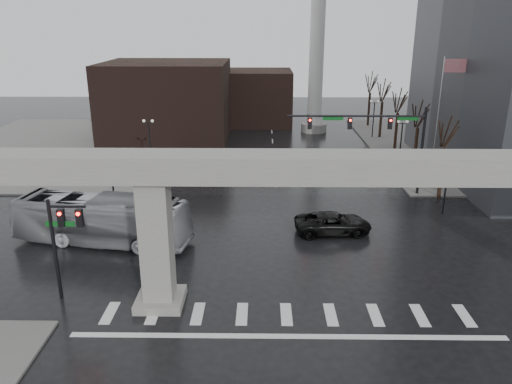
% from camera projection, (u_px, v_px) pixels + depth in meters
% --- Properties ---
extents(ground, '(160.00, 160.00, 0.00)m').
position_uv_depth(ground, '(285.00, 304.00, 27.91)').
color(ground, black).
rests_on(ground, ground).
extents(sidewalk_ne, '(28.00, 36.00, 0.15)m').
position_uv_depth(sidewalk_ne, '(483.00, 149.00, 61.60)').
color(sidewalk_ne, '#605E5B').
rests_on(sidewalk_ne, ground).
extents(sidewalk_nw, '(28.00, 36.00, 0.15)m').
position_uv_depth(sidewalk_nw, '(65.00, 147.00, 62.25)').
color(sidewalk_nw, '#605E5B').
rests_on(sidewalk_nw, ground).
extents(elevated_guideway, '(48.00, 2.60, 8.70)m').
position_uv_depth(elevated_guideway, '(313.00, 188.00, 25.65)').
color(elevated_guideway, '#999791').
rests_on(elevated_guideway, ground).
extents(building_far_left, '(16.00, 14.00, 10.00)m').
position_uv_depth(building_far_left, '(167.00, 100.00, 66.16)').
color(building_far_left, black).
rests_on(building_far_left, ground).
extents(building_far_mid, '(10.00, 10.00, 8.00)m').
position_uv_depth(building_far_mid, '(258.00, 97.00, 75.80)').
color(building_far_mid, black).
rests_on(building_far_mid, ground).
extents(smokestack, '(3.60, 3.60, 30.00)m').
position_uv_depth(smokestack, '(317.00, 34.00, 66.98)').
color(smokestack, silver).
rests_on(smokestack, ground).
extents(signal_mast_arm, '(12.12, 0.43, 8.00)m').
position_uv_depth(signal_mast_arm, '(380.00, 132.00, 43.67)').
color(signal_mast_arm, black).
rests_on(signal_mast_arm, ground).
extents(signal_left_pole, '(2.30, 0.30, 6.00)m').
position_uv_depth(signal_left_pole, '(62.00, 233.00, 27.21)').
color(signal_left_pole, black).
rests_on(signal_left_pole, ground).
extents(flagpole_assembly, '(2.06, 0.12, 12.00)m').
position_uv_depth(flagpole_assembly, '(442.00, 106.00, 46.07)').
color(flagpole_assembly, silver).
rests_on(flagpole_assembly, ground).
extents(lamp_right_0, '(1.22, 0.32, 5.11)m').
position_uv_depth(lamp_right_0, '(448.00, 173.00, 39.85)').
color(lamp_right_0, black).
rests_on(lamp_right_0, ground).
extents(lamp_right_1, '(1.22, 0.32, 5.11)m').
position_uv_depth(lamp_right_1, '(402.00, 135.00, 53.08)').
color(lamp_right_1, black).
rests_on(lamp_right_1, ground).
extents(lamp_right_2, '(1.22, 0.32, 5.11)m').
position_uv_depth(lamp_right_2, '(374.00, 112.00, 66.32)').
color(lamp_right_2, black).
rests_on(lamp_right_2, ground).
extents(lamp_left_0, '(1.22, 0.32, 5.11)m').
position_uv_depth(lamp_left_0, '(112.00, 172.00, 40.18)').
color(lamp_left_0, black).
rests_on(lamp_left_0, ground).
extents(lamp_left_1, '(1.22, 0.32, 5.11)m').
position_uv_depth(lamp_left_1, '(149.00, 135.00, 53.42)').
color(lamp_left_1, black).
rests_on(lamp_left_1, ground).
extents(lamp_left_2, '(1.22, 0.32, 5.11)m').
position_uv_depth(lamp_left_2, '(172.00, 112.00, 66.66)').
color(lamp_left_2, black).
rests_on(lamp_left_2, ground).
extents(tree_right_0, '(1.09, 1.58, 7.50)m').
position_uv_depth(tree_right_0, '(442.00, 168.00, 43.85)').
color(tree_right_0, black).
rests_on(tree_right_0, ground).
extents(tree_right_1, '(1.09, 1.61, 7.67)m').
position_uv_depth(tree_right_1, '(416.00, 145.00, 51.40)').
color(tree_right_1, black).
rests_on(tree_right_1, ground).
extents(tree_right_2, '(1.10, 1.63, 7.85)m').
position_uv_depth(tree_right_2, '(396.00, 129.00, 58.94)').
color(tree_right_2, black).
rests_on(tree_right_2, ground).
extents(tree_right_3, '(1.11, 1.66, 8.02)m').
position_uv_depth(tree_right_3, '(381.00, 116.00, 66.48)').
color(tree_right_3, black).
rests_on(tree_right_3, ground).
extents(tree_right_4, '(1.12, 1.69, 8.19)m').
position_uv_depth(tree_right_4, '(369.00, 106.00, 74.02)').
color(tree_right_4, black).
rests_on(tree_right_4, ground).
extents(pickup_truck, '(5.87, 3.10, 1.57)m').
position_uv_depth(pickup_truck, '(333.00, 223.00, 37.04)').
color(pickup_truck, black).
rests_on(pickup_truck, ground).
extents(city_bus, '(12.93, 5.18, 3.51)m').
position_uv_depth(city_bus, '(102.00, 220.00, 35.12)').
color(city_bus, '#9C9CA0').
rests_on(city_bus, ground).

